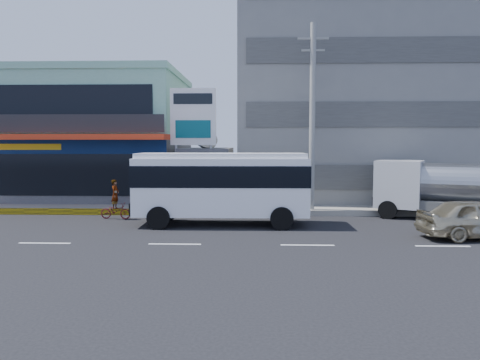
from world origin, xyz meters
The scene contains 12 objects.
ground centered at (0.00, 0.00, 0.00)m, with size 120.00×120.00×0.00m, color black.
sidewalk centered at (5.00, 9.50, 0.15)m, with size 70.00×5.00×0.30m, color gray.
shop_building centered at (-8.00, 13.95, 4.00)m, with size 12.40×11.70×8.00m.
concrete_building centered at (10.00, 15.00, 7.00)m, with size 16.00×12.00×14.00m, color gray.
gap_structure centered at (0.00, 12.00, 1.75)m, with size 3.00×6.00×3.50m, color #424146.
satellite_dish centered at (0.00, 11.00, 3.58)m, with size 1.50×1.50×0.15m, color slate.
billboard centered at (-0.50, 9.20, 4.93)m, with size 2.60×0.18×6.90m.
utility_pole_near centered at (6.00, 7.40, 5.15)m, with size 1.60×0.30×10.00m.
minibus centered at (1.47, 4.30, 2.00)m, with size 8.03×2.87×3.35m.
sedan centered at (11.98, 1.50, 0.80)m, with size 1.89×4.71×1.60m, color #C4B895.
tanker_truck centered at (12.55, 6.12, 1.56)m, with size 7.61×5.03×2.91m.
motorcycle_rider centered at (-4.00, 5.75, 0.66)m, with size 1.60×0.72×1.99m.
Camera 1 is at (3.07, -17.32, 3.83)m, focal length 35.00 mm.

